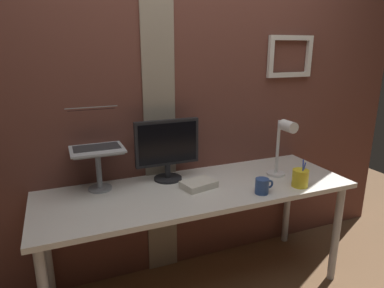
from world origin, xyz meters
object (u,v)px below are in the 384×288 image
(desk_lamp, at_px, (283,142))
(coffee_mug, at_px, (262,186))
(monitor, at_px, (167,146))
(pen_cup, at_px, (300,178))
(laptop, at_px, (95,136))

(desk_lamp, bearing_deg, coffee_mug, -146.92)
(monitor, relative_size, coffee_mug, 3.52)
(pen_cup, bearing_deg, monitor, 149.71)
(laptop, xyz_separation_m, desk_lamp, (1.13, -0.33, -0.07))
(pen_cup, bearing_deg, coffee_mug, 179.97)
(laptop, height_order, coffee_mug, laptop)
(monitor, xyz_separation_m, pen_cup, (0.71, -0.42, -0.17))
(monitor, distance_m, coffee_mug, 0.63)
(pen_cup, distance_m, coffee_mug, 0.27)
(monitor, distance_m, desk_lamp, 0.74)
(desk_lamp, xyz_separation_m, pen_cup, (0.02, -0.17, -0.19))
(monitor, height_order, laptop, laptop)
(desk_lamp, distance_m, coffee_mug, 0.36)
(monitor, xyz_separation_m, desk_lamp, (0.70, -0.25, 0.02))
(pen_cup, xyz_separation_m, coffee_mug, (-0.27, 0.00, -0.01))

